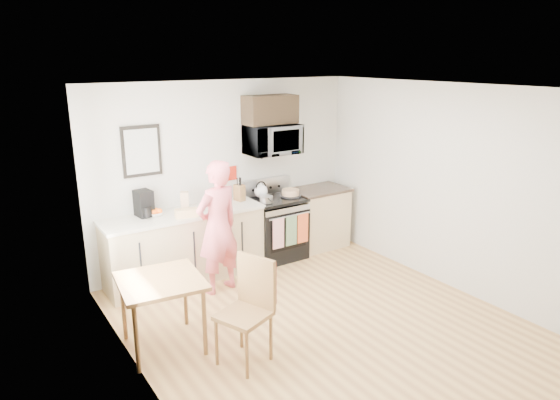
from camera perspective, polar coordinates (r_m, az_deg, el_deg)
floor at (r=5.78m, az=5.19°, el=-14.08°), size 4.60×4.60×0.00m
back_wall at (r=7.12m, az=-6.15°, el=3.02°), size 4.00×0.04×2.60m
front_wall at (r=3.88m, az=27.69°, el=-10.26°), size 4.00×0.04×2.60m
left_wall at (r=4.35m, az=-15.58°, el=-6.14°), size 0.04×4.60×2.60m
right_wall at (r=6.65m, az=19.09°, el=1.27°), size 0.04×4.60×2.60m
ceiling at (r=5.01m, az=5.95°, el=12.57°), size 4.00×4.60×0.04m
window at (r=5.01m, az=-18.29°, el=-0.39°), size 0.06×1.40×1.50m
cabinet_left at (r=6.79m, az=-10.77°, el=-5.36°), size 2.10×0.60×0.90m
countertop_left at (r=6.63m, az=-10.98°, el=-1.58°), size 2.14×0.64×0.04m
cabinet_right at (r=7.85m, az=4.37°, el=-2.14°), size 0.84×0.60×0.90m
countertop_right at (r=7.72m, az=4.44°, el=1.18°), size 0.88×0.64×0.04m
range at (r=7.40m, az=-0.44°, el=-3.36°), size 0.76×0.70×1.16m
microwave at (r=7.15m, az=-0.92°, el=6.92°), size 0.76×0.51×0.42m
upper_cabinet at (r=7.13m, az=-1.14°, el=10.30°), size 0.76×0.35×0.40m
wall_art at (r=6.56m, az=-15.54°, el=5.40°), size 0.50×0.04×0.65m
wall_trivet at (r=7.13m, az=-5.73°, el=3.04°), size 0.20×0.02×0.20m
person at (r=6.26m, az=-7.13°, el=-3.12°), size 0.70×0.53×1.71m
dining_table at (r=5.22m, az=-13.47°, el=-9.69°), size 0.81×0.81×0.76m
chair at (r=4.95m, az=-3.13°, el=-10.65°), size 0.61×0.58×1.05m
knife_block at (r=7.04m, az=-4.66°, el=0.84°), size 0.13×0.16×0.23m
utensil_crock at (r=6.94m, az=-6.67°, el=0.93°), size 0.13×0.13×0.39m
fruit_bowl at (r=6.57m, az=-14.05°, el=-1.41°), size 0.25×0.25×0.10m
milk_carton at (r=6.60m, az=-10.83°, el=-0.23°), size 0.14×0.14×0.27m
coffee_maker at (r=6.55m, az=-15.26°, el=-0.47°), size 0.22×0.29×0.34m
bread_bag at (r=6.42m, az=-10.64°, el=-1.47°), size 0.31×0.19×0.10m
cake at (r=7.30m, az=1.21°, el=0.80°), size 0.31×0.31×0.10m
kettle at (r=7.22m, az=-2.20°, el=1.08°), size 0.20×0.20×0.25m
pot at (r=6.99m, az=-1.57°, el=0.07°), size 0.19×0.31×0.09m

